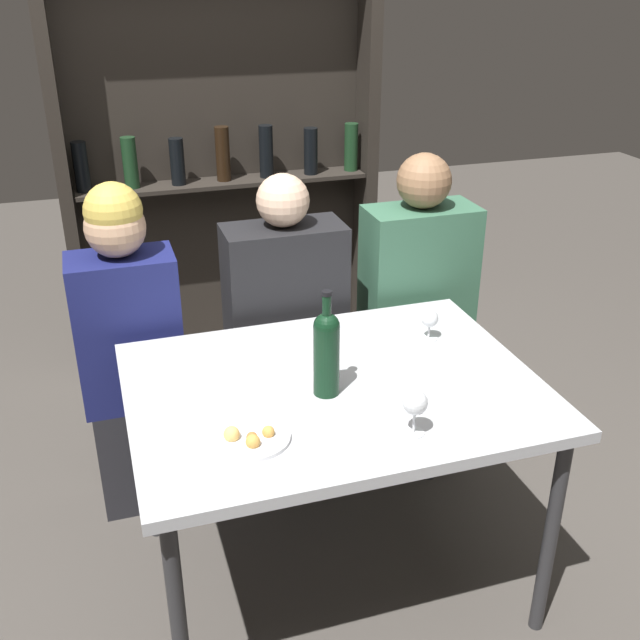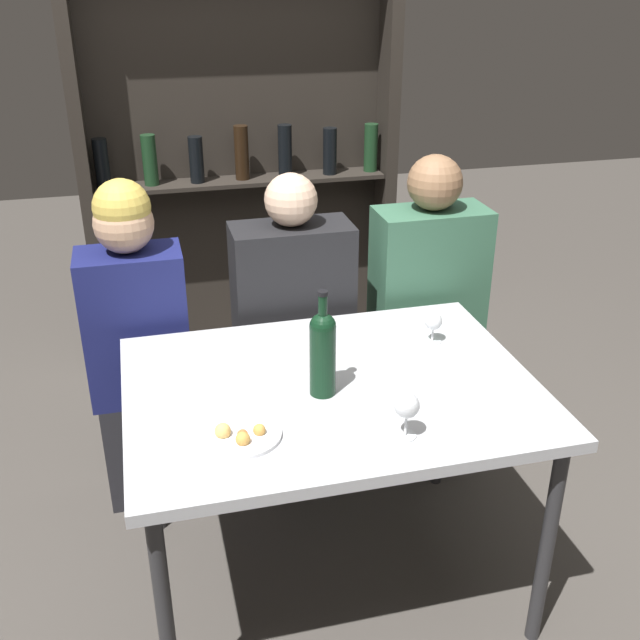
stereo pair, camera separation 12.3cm
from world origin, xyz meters
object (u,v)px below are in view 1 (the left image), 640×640
(wine_glass_0, at_px, (430,320))
(wine_glass_1, at_px, (415,404))
(seated_person_center, at_px, (286,345))
(seated_person_right, at_px, (415,322))
(seated_person_left, at_px, (131,357))
(wine_bottle, at_px, (326,350))
(food_plate_0, at_px, (250,437))

(wine_glass_0, bearing_deg, wine_glass_1, -119.09)
(wine_glass_0, xyz_separation_m, seated_person_center, (-0.38, 0.44, -0.25))
(wine_glass_0, bearing_deg, seated_person_center, 131.02)
(seated_person_right, bearing_deg, wine_glass_1, -114.93)
(wine_glass_0, relative_size, seated_person_center, 0.08)
(seated_person_left, bearing_deg, wine_glass_1, -53.91)
(wine_bottle, height_order, food_plate_0, wine_bottle)
(wine_glass_1, height_order, food_plate_0, wine_glass_1)
(wine_bottle, xyz_separation_m, food_plate_0, (-0.27, -0.17, -0.13))
(food_plate_0, relative_size, seated_person_left, 0.17)
(seated_person_left, bearing_deg, seated_person_center, -0.00)
(wine_glass_1, bearing_deg, food_plate_0, 166.89)
(wine_bottle, distance_m, wine_glass_1, 0.32)
(wine_bottle, distance_m, wine_glass_0, 0.50)
(wine_glass_0, distance_m, seated_person_right, 0.52)
(seated_person_center, relative_size, seated_person_right, 0.97)
(wine_glass_1, height_order, seated_person_left, seated_person_left)
(seated_person_left, relative_size, seated_person_right, 0.99)
(wine_glass_1, bearing_deg, seated_person_center, 96.39)
(seated_person_left, bearing_deg, seated_person_right, 0.00)
(food_plate_0, relative_size, seated_person_center, 0.17)
(wine_bottle, relative_size, seated_person_left, 0.26)
(seated_person_left, distance_m, seated_person_right, 1.12)
(wine_glass_0, height_order, seated_person_left, seated_person_left)
(food_plate_0, distance_m, seated_person_left, 0.89)
(wine_bottle, height_order, seated_person_center, seated_person_center)
(wine_glass_0, height_order, wine_glass_1, wine_glass_1)
(wine_glass_1, xyz_separation_m, food_plate_0, (-0.43, 0.10, -0.08))
(wine_glass_0, relative_size, food_plate_0, 0.49)
(wine_glass_0, xyz_separation_m, wine_glass_1, (-0.28, -0.50, 0.02))
(seated_person_left, relative_size, seated_person_center, 1.01)
(food_plate_0, height_order, seated_person_left, seated_person_left)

